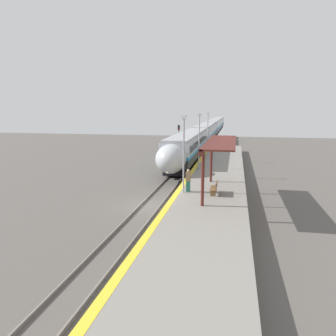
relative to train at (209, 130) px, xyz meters
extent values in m
plane|color=#56514C|center=(0.00, -50.86, -2.20)|extent=(120.00, 120.00, 0.00)
cube|color=slate|center=(-0.72, -50.86, -2.13)|extent=(0.08, 90.00, 0.15)
cube|color=slate|center=(0.72, -50.86, -2.13)|extent=(0.08, 90.00, 0.15)
cube|color=black|center=(0.00, -31.53, -1.55)|extent=(2.54, 19.56, 0.86)
cube|color=#28282D|center=(0.00, -31.53, -0.69)|extent=(2.89, 21.26, 0.86)
cube|color=#198CBF|center=(0.00, -31.53, -0.11)|extent=(2.90, 21.26, 0.30)
cube|color=#B2B7BC|center=(0.00, -31.53, 0.68)|extent=(2.89, 21.26, 1.30)
cube|color=black|center=(0.00, -31.53, 0.62)|extent=(2.91, 19.56, 0.72)
cube|color=#9E9EA3|center=(0.00, -31.53, 1.49)|extent=(2.60, 21.26, 0.30)
cylinder|color=black|center=(-0.72, -39.21, -1.75)|extent=(0.12, 0.91, 0.91)
cylinder|color=black|center=(0.72, -39.21, -1.75)|extent=(0.12, 0.91, 0.91)
cylinder|color=black|center=(-0.72, -37.01, -1.75)|extent=(0.12, 0.91, 0.91)
cylinder|color=black|center=(0.72, -37.01, -1.75)|extent=(0.12, 0.91, 0.91)
cylinder|color=black|center=(-0.72, -26.04, -1.75)|extent=(0.12, 0.91, 0.91)
cylinder|color=black|center=(0.72, -26.04, -1.75)|extent=(0.12, 0.91, 0.91)
cylinder|color=black|center=(-0.72, -23.84, -1.75)|extent=(0.12, 0.91, 0.91)
cylinder|color=black|center=(0.72, -23.84, -1.75)|extent=(0.12, 0.91, 0.91)
ellipsoid|color=#B2B7BC|center=(0.00, -43.47, 0.11)|extent=(2.77, 3.96, 2.71)
ellipsoid|color=black|center=(0.00, -43.97, 0.55)|extent=(2.02, 2.31, 1.38)
sphere|color=#F9F4CC|center=(0.00, -44.96, -0.87)|extent=(0.24, 0.24, 0.24)
cube|color=black|center=(0.00, -9.47, -1.55)|extent=(2.54, 19.56, 0.86)
cube|color=#28282D|center=(0.00, -9.47, -0.69)|extent=(2.89, 21.26, 0.86)
cube|color=#198CBF|center=(0.00, -9.47, -0.11)|extent=(2.90, 21.26, 0.30)
cube|color=#B2B7BC|center=(0.00, -9.47, 0.68)|extent=(2.89, 21.26, 1.30)
cube|color=black|center=(0.00, -9.47, 0.62)|extent=(2.91, 19.56, 0.72)
cube|color=#9E9EA3|center=(0.00, -9.47, 1.49)|extent=(2.60, 21.26, 0.30)
cylinder|color=black|center=(-0.72, -17.16, -1.75)|extent=(0.12, 0.91, 0.91)
cylinder|color=black|center=(0.72, -17.16, -1.75)|extent=(0.12, 0.91, 0.91)
cylinder|color=black|center=(-0.72, -14.96, -1.75)|extent=(0.12, 0.91, 0.91)
cylinder|color=black|center=(0.72, -14.96, -1.75)|extent=(0.12, 0.91, 0.91)
cylinder|color=black|center=(-0.72, -3.98, -1.75)|extent=(0.12, 0.91, 0.91)
cylinder|color=black|center=(0.72, -3.98, -1.75)|extent=(0.12, 0.91, 0.91)
cylinder|color=black|center=(-0.72, -1.78, -1.75)|extent=(0.12, 0.91, 0.91)
cylinder|color=black|center=(0.72, -1.78, -1.75)|extent=(0.12, 0.91, 0.91)
cube|color=black|center=(0.00, 12.59, -1.55)|extent=(2.54, 19.56, 0.86)
cube|color=#28282D|center=(0.00, 12.59, -0.69)|extent=(2.89, 21.26, 0.86)
cube|color=#198CBF|center=(0.00, 12.59, -0.11)|extent=(2.90, 21.26, 0.30)
cube|color=#B2B7BC|center=(0.00, 12.59, 0.68)|extent=(2.89, 21.26, 1.30)
cube|color=black|center=(0.00, 12.59, 0.62)|extent=(2.91, 19.56, 0.72)
cube|color=#9E9EA3|center=(0.00, 12.59, 1.49)|extent=(2.60, 21.26, 0.30)
cylinder|color=black|center=(-0.72, 4.90, -1.75)|extent=(0.12, 0.91, 0.91)
cylinder|color=black|center=(0.72, 4.90, -1.75)|extent=(0.12, 0.91, 0.91)
cylinder|color=black|center=(-0.72, 7.10, -1.75)|extent=(0.12, 0.91, 0.91)
cylinder|color=black|center=(0.72, 7.10, -1.75)|extent=(0.12, 0.91, 0.91)
cylinder|color=black|center=(-0.72, 18.08, -1.75)|extent=(0.12, 0.91, 0.91)
cylinder|color=black|center=(0.72, 18.08, -1.75)|extent=(0.12, 0.91, 0.91)
cylinder|color=black|center=(-0.72, 20.28, -1.75)|extent=(0.12, 0.91, 0.91)
cylinder|color=black|center=(0.72, 20.28, -1.75)|extent=(0.12, 0.91, 0.91)
cube|color=black|center=(0.00, 34.65, -1.55)|extent=(2.54, 19.56, 0.86)
cube|color=#28282D|center=(0.00, 34.65, -0.69)|extent=(2.89, 21.26, 0.86)
cube|color=#198CBF|center=(0.00, 34.65, -0.11)|extent=(2.90, 21.26, 0.30)
cube|color=#B2B7BC|center=(0.00, 34.65, 0.68)|extent=(2.89, 21.26, 1.30)
cube|color=black|center=(0.00, 34.65, 0.62)|extent=(2.91, 19.56, 0.72)
cube|color=#9E9EA3|center=(0.00, 34.65, 1.49)|extent=(2.60, 21.26, 0.30)
cylinder|color=black|center=(-0.72, 26.96, -1.75)|extent=(0.12, 0.91, 0.91)
cylinder|color=black|center=(0.72, 26.96, -1.75)|extent=(0.12, 0.91, 0.91)
cylinder|color=black|center=(-0.72, 29.16, -1.75)|extent=(0.12, 0.91, 0.91)
cylinder|color=black|center=(0.72, 29.16, -1.75)|extent=(0.12, 0.91, 0.91)
cylinder|color=black|center=(-0.72, 40.13, -1.75)|extent=(0.12, 0.91, 0.91)
cylinder|color=black|center=(0.72, 40.13, -1.75)|extent=(0.12, 0.91, 0.91)
cylinder|color=black|center=(-0.72, 42.33, -1.75)|extent=(0.12, 0.91, 0.91)
cylinder|color=black|center=(0.72, 42.33, -1.75)|extent=(0.12, 0.91, 0.91)
cube|color=gray|center=(4.12, -50.86, -1.73)|extent=(5.05, 64.00, 0.94)
cube|color=yellow|center=(1.80, -50.86, -1.26)|extent=(0.40, 64.00, 0.01)
cube|color=brown|center=(4.38, -50.66, -1.06)|extent=(0.36, 0.06, 0.42)
cube|color=brown|center=(4.38, -49.41, -1.06)|extent=(0.36, 0.06, 0.42)
cube|color=brown|center=(4.38, -50.04, -0.83)|extent=(0.44, 1.67, 0.03)
cube|color=brown|center=(4.58, -50.04, -0.60)|extent=(0.04, 1.67, 0.44)
cube|color=#1E604C|center=(2.53, -49.74, -0.86)|extent=(0.28, 0.20, 0.80)
cube|color=#7F6647|center=(2.53, -49.74, -0.14)|extent=(0.36, 0.22, 0.64)
sphere|color=tan|center=(2.53, -49.74, 0.28)|extent=(0.22, 0.22, 0.22)
cylinder|color=#59595E|center=(-2.08, -27.25, -0.27)|extent=(0.14, 0.14, 3.86)
cube|color=black|center=(-2.08, -27.25, 2.01)|extent=(0.28, 0.20, 0.70)
sphere|color=black|center=(-2.08, -27.36, 2.18)|extent=(0.14, 0.14, 0.14)
sphere|color=red|center=(-2.08, -27.36, 1.84)|extent=(0.14, 0.14, 0.14)
cylinder|color=#9E9EA3|center=(2.22, -50.02, 1.35)|extent=(0.12, 0.12, 5.23)
cube|color=silver|center=(2.22, -50.02, 4.09)|extent=(0.36, 0.20, 0.24)
cylinder|color=#9E9EA3|center=(2.22, -40.24, 1.35)|extent=(0.12, 0.12, 5.23)
cube|color=silver|center=(2.22, -40.24, 4.09)|extent=(0.36, 0.20, 0.24)
cylinder|color=#9E9EA3|center=(2.22, -30.46, 1.35)|extent=(0.12, 0.12, 5.23)
cube|color=silver|center=(2.22, -30.46, 4.09)|extent=(0.36, 0.20, 0.24)
cylinder|color=#511E19|center=(3.88, -53.01, 0.44)|extent=(0.20, 0.20, 3.42)
cylinder|color=#511E19|center=(3.88, -46.11, 0.44)|extent=(0.20, 0.20, 3.42)
cube|color=#511E19|center=(3.88, -49.56, 2.26)|extent=(0.24, 9.90, 0.36)
cube|color=#511E19|center=(4.78, -49.56, 2.38)|extent=(2.00, 9.90, 0.10)
camera|label=1|loc=(5.77, -72.58, 4.70)|focal=35.00mm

